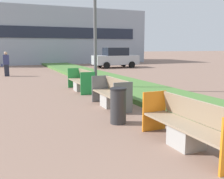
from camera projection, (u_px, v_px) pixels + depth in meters
planter_grass_strip at (120, 84)px, 13.33m from camera, size 2.80×120.00×0.18m
building_backdrop at (53, 37)px, 32.61m from camera, size 20.97×8.88×6.28m
bench_orange_frame at (188, 129)px, 5.15m from camera, size 0.65×2.38×0.94m
bench_grey_frame at (111, 96)px, 8.63m from camera, size 0.65×1.96×0.94m
bench_green_frame at (81, 83)px, 11.77m from camera, size 0.65×2.17×0.94m
litter_bin at (118, 106)px, 6.74m from camera, size 0.43×0.43×0.93m
street_lamp_post at (95, 2)px, 11.25m from camera, size 0.24×0.44×6.94m
pedestrian_walking at (6, 64)px, 17.42m from camera, size 0.53×0.24×1.63m
parked_car_distant at (115, 58)px, 24.58m from camera, size 4.22×2.00×1.86m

